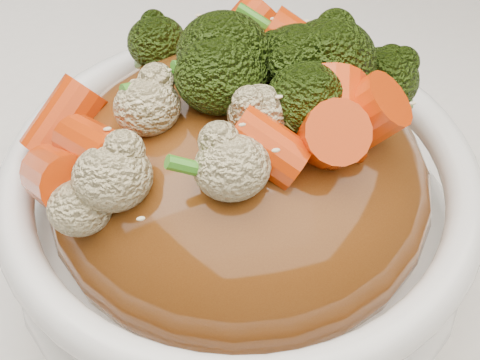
{
  "coord_description": "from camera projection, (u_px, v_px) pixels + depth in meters",
  "views": [
    {
      "loc": [
        -0.04,
        -0.22,
        1.09
      ],
      "look_at": [
        0.02,
        0.02,
        0.83
      ],
      "focal_mm": 55.0,
      "sensor_mm": 36.0,
      "label": 1
    }
  ],
  "objects": [
    {
      "name": "tablecloth",
      "position": [
        220.0,
        335.0,
        0.41
      ],
      "size": [
        1.2,
        0.8,
        0.04
      ],
      "primitive_type": "cube",
      "color": "white",
      "rests_on": "dining_table"
    },
    {
      "name": "bowl",
      "position": [
        240.0,
        226.0,
        0.38
      ],
      "size": [
        0.26,
        0.26,
        0.09
      ],
      "primitive_type": null,
      "rotation": [
        0.0,
        0.0,
        0.14
      ],
      "color": "white",
      "rests_on": "tablecloth"
    },
    {
      "name": "sauce_base",
      "position": [
        240.0,
        185.0,
        0.36
      ],
      "size": [
        0.21,
        0.21,
        0.1
      ],
      "primitive_type": "ellipsoid",
      "rotation": [
        0.0,
        0.0,
        0.14
      ],
      "color": "#613210",
      "rests_on": "bowl"
    },
    {
      "name": "carrots",
      "position": [
        240.0,
        76.0,
        0.31
      ],
      "size": [
        0.21,
        0.21,
        0.05
      ],
      "primitive_type": null,
      "rotation": [
        0.0,
        0.0,
        0.14
      ],
      "color": "#CF3A06",
      "rests_on": "sauce_base"
    },
    {
      "name": "broccoli",
      "position": [
        240.0,
        78.0,
        0.31
      ],
      "size": [
        0.21,
        0.21,
        0.05
      ],
      "primitive_type": null,
      "rotation": [
        0.0,
        0.0,
        0.14
      ],
      "color": "black",
      "rests_on": "sauce_base"
    },
    {
      "name": "cauliflower",
      "position": [
        240.0,
        82.0,
        0.31
      ],
      "size": [
        0.21,
        0.21,
        0.04
      ],
      "primitive_type": null,
      "rotation": [
        0.0,
        0.0,
        0.14
      ],
      "color": "beige",
      "rests_on": "sauce_base"
    },
    {
      "name": "scallions",
      "position": [
        240.0,
        74.0,
        0.31
      ],
      "size": [
        0.16,
        0.16,
        0.02
      ],
      "primitive_type": null,
      "rotation": [
        0.0,
        0.0,
        0.14
      ],
      "color": "#36831E",
      "rests_on": "sauce_base"
    },
    {
      "name": "sesame_seeds",
      "position": [
        240.0,
        74.0,
        0.31
      ],
      "size": [
        0.19,
        0.19,
        0.01
      ],
      "primitive_type": null,
      "rotation": [
        0.0,
        0.0,
        0.14
      ],
      "color": "beige",
      "rests_on": "sauce_base"
    }
  ]
}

